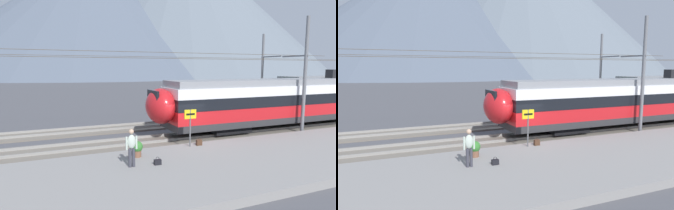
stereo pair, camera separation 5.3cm
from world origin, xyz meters
TOP-DOWN VIEW (x-y plane):
  - ground_plane at (0.00, 0.00)m, footprint 400.00×400.00m
  - platform_slab at (0.00, -4.67)m, footprint 120.00×6.98m
  - track_near at (0.00, 1.20)m, footprint 120.00×3.00m
  - track_far at (0.00, 5.83)m, footprint 120.00×3.00m
  - train_near_platform at (10.22, 1.20)m, footprint 24.13×3.02m
  - catenary_mast_mid at (8.90, -0.64)m, footprint 49.30×2.30m
  - catenary_mast_far_side at (12.89, 8.02)m, footprint 49.30×2.69m
  - platform_sign at (-0.50, -1.82)m, footprint 0.70×0.08m
  - passenger_walking at (-4.34, -3.78)m, footprint 0.53×0.22m
  - handbag_beside_passenger at (-3.20, -3.95)m, footprint 0.32×0.18m
  - handbag_near_sign at (0.08, -1.79)m, footprint 0.32×0.18m
  - potted_plant_platform_edge at (-3.72, -2.49)m, footprint 0.56×0.56m
  - mountain_central_peak at (17.91, 177.25)m, footprint 196.62×196.62m
  - mountain_right_ridge at (81.13, 171.23)m, footprint 190.54×190.54m

SIDE VIEW (x-z plane):
  - ground_plane at x=0.00m, z-range 0.00..0.00m
  - track_near at x=0.00m, z-range -0.07..0.21m
  - track_far at x=0.00m, z-range -0.07..0.21m
  - platform_slab at x=0.00m, z-range 0.00..0.36m
  - handbag_beside_passenger at x=-3.20m, z-range 0.30..0.67m
  - handbag_near_sign at x=0.08m, z-range 0.30..0.74m
  - potted_plant_platform_edge at x=-3.72m, z-range 0.42..1.20m
  - passenger_walking at x=-4.34m, z-range 0.46..2.15m
  - platform_sign at x=-0.50m, z-range 0.85..2.91m
  - train_near_platform at x=10.22m, z-range 0.09..4.36m
  - catenary_mast_mid at x=8.90m, z-range 0.13..8.30m
  - catenary_mast_far_side at x=12.89m, z-range 0.17..8.29m
  - mountain_central_peak at x=17.91m, z-range 0.00..74.41m
  - mountain_right_ridge at x=81.13m, z-range 0.00..93.20m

